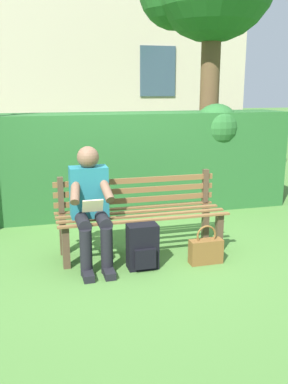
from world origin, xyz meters
The scene contains 7 objects.
ground centered at (0.00, 0.00, 0.00)m, with size 60.00×60.00×0.00m, color #477533.
park_bench centered at (0.00, -0.08, 0.44)m, with size 1.80×0.53×0.84m.
person_seated centered at (0.55, 0.10, 0.63)m, with size 0.44×0.73×1.19m.
hedge_backdrop centered at (-0.03, -1.64, 0.74)m, with size 5.13×0.81×1.53m.
building_facade centered at (0.33, -7.55, 3.82)m, with size 9.54×2.77×7.64m.
backpack centered at (0.09, 0.38, 0.22)m, with size 0.30×0.25×0.45m.
handbag centered at (-0.56, 0.44, 0.14)m, with size 0.34×0.13×0.41m.
Camera 1 is at (1.10, 4.16, 1.75)m, focal length 39.49 mm.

